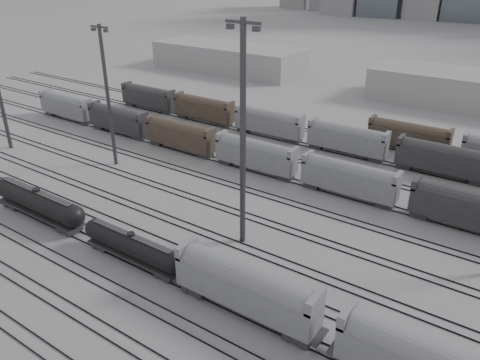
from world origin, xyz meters
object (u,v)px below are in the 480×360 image
Objects in this scene: tank_car_b at (132,246)px; light_mast_c at (243,134)px; hopper_car_a at (246,286)px; tank_car_a at (39,202)px.

tank_car_b is 18.90m from light_mast_c.
light_mast_c is (8.40, 11.32, 12.59)m from tank_car_b.
tank_car_b is 16.47m from hopper_car_a.
tank_car_a is 1.17× the size of tank_car_b.
light_mast_c reaches higher than hopper_car_a.
hopper_car_a is at bearing -54.69° from light_mast_c.
tank_car_a is 31.67m from light_mast_c.
tank_car_a reaches higher than tank_car_b.
tank_car_a is 34.96m from hopper_car_a.
tank_car_a is 1.14× the size of hopper_car_a.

